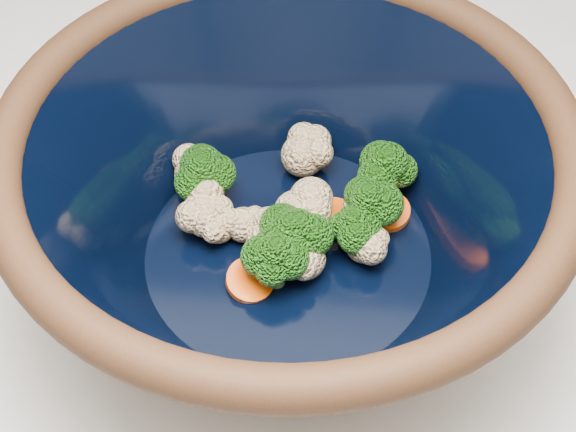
# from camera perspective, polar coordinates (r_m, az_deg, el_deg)

# --- Properties ---
(mixing_bowl) EXTENTS (0.45, 0.45, 0.16)m
(mixing_bowl) POSITION_cam_1_polar(r_m,az_deg,el_deg) (0.53, 0.00, 1.09)
(mixing_bowl) COLOR black
(mixing_bowl) RESTS_ON counter
(vegetable_pile) EXTENTS (0.18, 0.15, 0.06)m
(vegetable_pile) POSITION_cam_1_polar(r_m,az_deg,el_deg) (0.56, 0.70, 0.49)
(vegetable_pile) COLOR #608442
(vegetable_pile) RESTS_ON mixing_bowl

